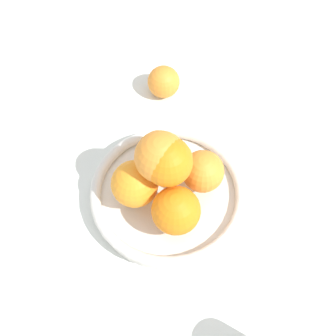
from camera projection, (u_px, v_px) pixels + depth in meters
The scene contains 4 objects.
ground_plane at pixel (168, 200), 0.84m from camera, with size 4.00×4.00×0.00m, color silver.
fruit_bowl at pixel (168, 195), 0.82m from camera, with size 0.27×0.27×0.04m.
orange_pile at pixel (166, 173), 0.75m from camera, with size 0.19×0.18×0.14m.
stray_orange at pixel (164, 82), 0.94m from camera, with size 0.07×0.07×0.07m, color orange.
Camera 1 is at (0.38, 0.05, 0.75)m, focal length 50.00 mm.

